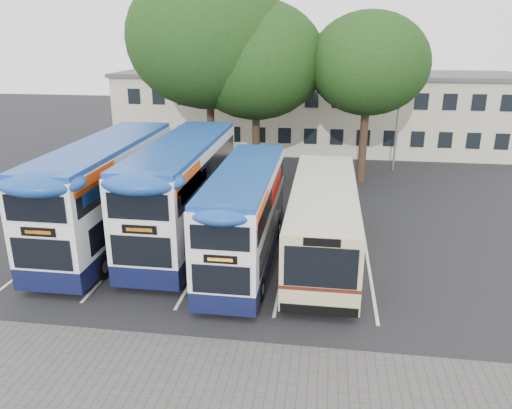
{
  "coord_description": "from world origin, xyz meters",
  "views": [
    {
      "loc": [
        1.27,
        -15.29,
        9.22
      ],
      "look_at": [
        -1.65,
        5.0,
        2.17
      ],
      "focal_mm": 35.0,
      "sensor_mm": 36.0,
      "label": 1
    }
  ],
  "objects_px": {
    "bus_dd_left": "(107,188)",
    "bus_dd_right": "(245,212)",
    "bus_single": "(323,215)",
    "tree_right": "(369,64)",
    "tree_left": "(208,38)",
    "bus_dd_mid": "(184,187)",
    "tree_mid": "(256,60)",
    "lamp_post": "(399,98)"
  },
  "relations": [
    {
      "from": "bus_dd_right",
      "to": "bus_dd_left",
      "type": "bearing_deg",
      "value": 169.07
    },
    {
      "from": "bus_single",
      "to": "lamp_post",
      "type": "bearing_deg",
      "value": 72.52
    },
    {
      "from": "tree_mid",
      "to": "tree_right",
      "type": "xyz_separation_m",
      "value": [
        6.96,
        -0.22,
        -0.14
      ]
    },
    {
      "from": "lamp_post",
      "to": "bus_dd_right",
      "type": "relative_size",
      "value": 0.93
    },
    {
      "from": "lamp_post",
      "to": "bus_dd_left",
      "type": "bearing_deg",
      "value": -134.28
    },
    {
      "from": "bus_dd_mid",
      "to": "tree_right",
      "type": "bearing_deg",
      "value": 51.6
    },
    {
      "from": "tree_left",
      "to": "bus_dd_mid",
      "type": "height_order",
      "value": "tree_left"
    },
    {
      "from": "tree_left",
      "to": "bus_dd_left",
      "type": "distance_m",
      "value": 13.59
    },
    {
      "from": "bus_dd_right",
      "to": "bus_single",
      "type": "distance_m",
      "value": 3.41
    },
    {
      "from": "tree_mid",
      "to": "bus_dd_right",
      "type": "xyz_separation_m",
      "value": [
        1.44,
        -13.17,
        -5.37
      ]
    },
    {
      "from": "tree_left",
      "to": "bus_dd_right",
      "type": "height_order",
      "value": "tree_left"
    },
    {
      "from": "tree_right",
      "to": "bus_single",
      "type": "height_order",
      "value": "tree_right"
    },
    {
      "from": "tree_right",
      "to": "bus_dd_left",
      "type": "distance_m",
      "value": 17.49
    },
    {
      "from": "tree_right",
      "to": "bus_dd_right",
      "type": "relative_size",
      "value": 1.09
    },
    {
      "from": "bus_dd_right",
      "to": "bus_single",
      "type": "bearing_deg",
      "value": 18.62
    },
    {
      "from": "bus_single",
      "to": "bus_dd_right",
      "type": "bearing_deg",
      "value": -161.38
    },
    {
      "from": "bus_dd_left",
      "to": "bus_dd_mid",
      "type": "height_order",
      "value": "bus_dd_left"
    },
    {
      "from": "bus_single",
      "to": "tree_mid",
      "type": "bearing_deg",
      "value": 111.03
    },
    {
      "from": "tree_mid",
      "to": "bus_single",
      "type": "relative_size",
      "value": 1.04
    },
    {
      "from": "bus_dd_mid",
      "to": "lamp_post",
      "type": "bearing_deg",
      "value": 51.82
    },
    {
      "from": "tree_right",
      "to": "bus_single",
      "type": "relative_size",
      "value": 0.97
    },
    {
      "from": "bus_dd_right",
      "to": "bus_single",
      "type": "relative_size",
      "value": 0.89
    },
    {
      "from": "lamp_post",
      "to": "bus_dd_right",
      "type": "height_order",
      "value": "lamp_post"
    },
    {
      "from": "tree_right",
      "to": "bus_dd_mid",
      "type": "xyz_separation_m",
      "value": [
        -8.69,
        -10.96,
        -4.9
      ]
    },
    {
      "from": "tree_left",
      "to": "tree_mid",
      "type": "relative_size",
      "value": 1.18
    },
    {
      "from": "bus_dd_right",
      "to": "bus_dd_mid",
      "type": "bearing_deg",
      "value": 147.89
    },
    {
      "from": "tree_left",
      "to": "bus_dd_left",
      "type": "relative_size",
      "value": 1.19
    },
    {
      "from": "tree_mid",
      "to": "bus_dd_mid",
      "type": "height_order",
      "value": "tree_mid"
    },
    {
      "from": "tree_mid",
      "to": "bus_dd_mid",
      "type": "xyz_separation_m",
      "value": [
        -1.73,
        -11.18,
        -5.04
      ]
    },
    {
      "from": "lamp_post",
      "to": "tree_right",
      "type": "height_order",
      "value": "tree_right"
    },
    {
      "from": "tree_left",
      "to": "bus_dd_left",
      "type": "height_order",
      "value": "tree_left"
    },
    {
      "from": "tree_mid",
      "to": "bus_dd_left",
      "type": "height_order",
      "value": "tree_mid"
    },
    {
      "from": "lamp_post",
      "to": "bus_dd_mid",
      "type": "bearing_deg",
      "value": -128.18
    },
    {
      "from": "bus_dd_left",
      "to": "bus_dd_right",
      "type": "height_order",
      "value": "bus_dd_left"
    },
    {
      "from": "tree_mid",
      "to": "lamp_post",
      "type": "bearing_deg",
      "value": 17.42
    },
    {
      "from": "bus_dd_left",
      "to": "bus_dd_mid",
      "type": "distance_m",
      "value": 3.45
    },
    {
      "from": "tree_left",
      "to": "tree_right",
      "type": "height_order",
      "value": "tree_left"
    },
    {
      "from": "tree_right",
      "to": "bus_dd_left",
      "type": "height_order",
      "value": "tree_right"
    },
    {
      "from": "lamp_post",
      "to": "tree_right",
      "type": "distance_m",
      "value": 4.64
    },
    {
      "from": "lamp_post",
      "to": "tree_mid",
      "type": "distance_m",
      "value": 10.15
    },
    {
      "from": "tree_left",
      "to": "bus_single",
      "type": "relative_size",
      "value": 1.22
    },
    {
      "from": "tree_left",
      "to": "bus_dd_left",
      "type": "xyz_separation_m",
      "value": [
        -2.08,
        -11.83,
        -6.36
      ]
    }
  ]
}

